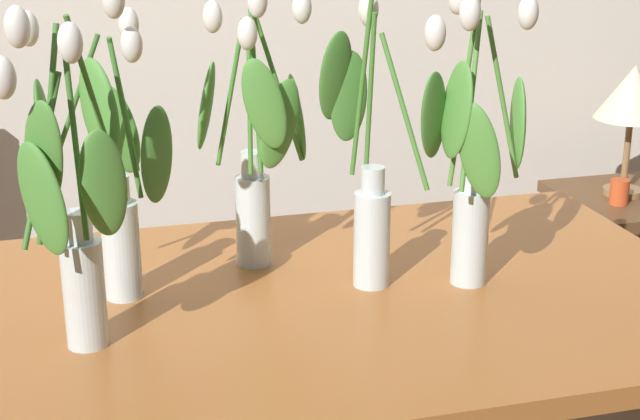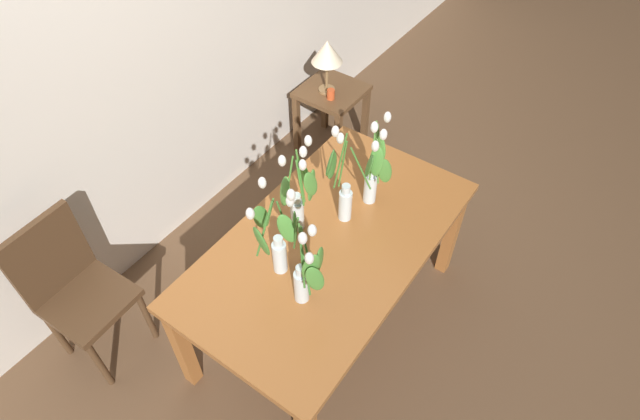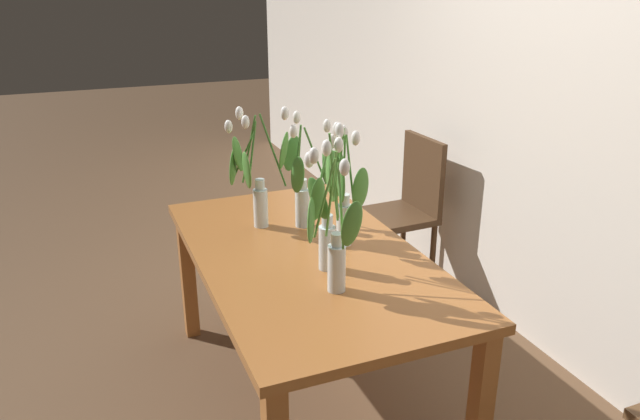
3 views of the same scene
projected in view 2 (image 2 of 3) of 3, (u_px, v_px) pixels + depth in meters
The scene contains 12 objects.
ground_plane at pixel (328, 318), 3.16m from camera, with size 18.00×18.00×0.00m, color brown.
room_wall_rear at pixel (120, 49), 2.69m from camera, with size 9.00×0.10×2.70m, color silver.
dining_table at pixel (329, 251), 2.69m from camera, with size 1.60×0.90×0.74m.
tulip_vase_0 at pixel (304, 270), 2.21m from camera, with size 0.20×0.30×0.57m.
tulip_vase_1 at pixel (374, 173), 2.65m from camera, with size 0.20×0.19×0.57m.
tulip_vase_2 at pixel (299, 196), 2.51m from camera, with size 0.24×0.18×0.55m.
tulip_vase_3 at pixel (345, 186), 2.56m from camera, with size 0.22×0.22×0.58m.
tulip_vase_4 at pixel (276, 242), 2.35m from camera, with size 0.25×0.21×0.52m.
dining_chair at pixel (74, 286), 2.69m from camera, with size 0.42×0.42×0.93m.
side_table at pixel (332, 103), 3.92m from camera, with size 0.44×0.44×0.55m.
table_lamp at pixel (327, 53), 3.59m from camera, with size 0.22×0.22×0.40m.
pillar_candle at pixel (331, 94), 3.72m from camera, with size 0.06×0.06×0.07m, color #CC4C23.
Camera 2 is at (-1.39, -0.92, 2.77)m, focal length 29.42 mm.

